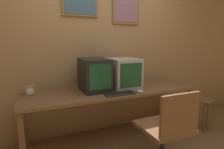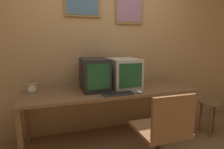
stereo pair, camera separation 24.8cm
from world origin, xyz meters
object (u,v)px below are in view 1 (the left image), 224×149
object	(u,v)px
desk_clock	(30,90)
office_chair	(167,136)
monitor_right	(123,73)
mouse_near_keyboard	(140,91)
keyboard_main	(120,94)
monitor_left	(94,75)
side_stool	(203,107)

from	to	relation	value
desk_clock	office_chair	distance (m)	1.67
monitor_right	office_chair	bearing A→B (deg)	-83.83
office_chair	mouse_near_keyboard	bearing A→B (deg)	91.08
keyboard_main	mouse_near_keyboard	xyz separation A→B (m)	(0.28, -0.01, 0.00)
monitor_right	mouse_near_keyboard	distance (m)	0.39
monitor_right	office_chair	xyz separation A→B (m)	(0.09, -0.86, -0.55)
keyboard_main	desk_clock	bearing A→B (deg)	157.22
monitor_right	office_chair	world-z (taller)	monitor_right
mouse_near_keyboard	office_chair	world-z (taller)	office_chair
office_chair	desk_clock	bearing A→B (deg)	143.55
monitor_right	desk_clock	xyz separation A→B (m)	(-1.21, 0.10, -0.15)
office_chair	keyboard_main	bearing A→B (deg)	118.38
desk_clock	monitor_right	bearing A→B (deg)	-4.90
desk_clock	monitor_left	bearing A→B (deg)	-7.31
monitor_left	office_chair	size ratio (longest dim) A/B	0.52
monitor_right	desk_clock	bearing A→B (deg)	175.10
monitor_right	desk_clock	world-z (taller)	monitor_right
desk_clock	office_chair	size ratio (longest dim) A/B	0.13
monitor_left	monitor_right	xyz separation A→B (m)	(0.42, -0.00, -0.01)
monitor_left	side_stool	size ratio (longest dim) A/B	0.93
keyboard_main	desk_clock	size ratio (longest dim) A/B	3.23
keyboard_main	side_stool	distance (m)	1.48
monitor_left	mouse_near_keyboard	xyz separation A→B (m)	(0.50, -0.33, -0.20)
keyboard_main	office_chair	xyz separation A→B (m)	(0.29, -0.54, -0.36)
side_stool	office_chair	bearing A→B (deg)	-155.57
keyboard_main	office_chair	world-z (taller)	office_chair
keyboard_main	mouse_near_keyboard	size ratio (longest dim) A/B	3.65
mouse_near_keyboard	side_stool	size ratio (longest dim) A/B	0.21
keyboard_main	monitor_left	bearing A→B (deg)	124.62
office_chair	monitor_right	bearing A→B (deg)	96.17
monitor_left	side_stool	distance (m)	1.79
desk_clock	side_stool	distance (m)	2.52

